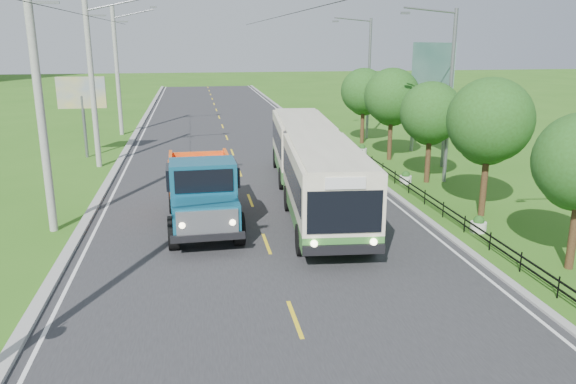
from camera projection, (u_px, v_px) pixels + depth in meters
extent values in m
plane|color=#306618|center=(295.00, 320.00, 15.53)|extent=(240.00, 240.00, 0.00)
cube|color=#28282B|center=(237.00, 165.00, 34.55)|extent=(14.00, 120.00, 0.02)
cube|color=#9E9E99|center=(116.00, 168.00, 33.37)|extent=(0.40, 120.00, 0.15)
cube|color=#9E9E99|center=(349.00, 160.00, 35.69)|extent=(0.30, 120.00, 0.10)
cube|color=silver|center=(126.00, 169.00, 33.47)|extent=(0.12, 120.00, 0.00)
cube|color=silver|center=(342.00, 161.00, 35.62)|extent=(0.12, 120.00, 0.00)
cube|color=yellow|center=(295.00, 319.00, 15.52)|extent=(0.12, 2.20, 0.00)
cube|color=black|center=(395.00, 178.00, 30.05)|extent=(0.04, 40.00, 0.60)
cylinder|color=gray|center=(40.00, 107.00, 21.43)|extent=(0.32, 0.32, 10.00)
cube|color=slate|center=(42.00, 2.00, 20.51)|extent=(1.20, 0.10, 0.10)
cylinder|color=gray|center=(92.00, 83.00, 32.85)|extent=(0.32, 0.32, 10.00)
cube|color=slate|center=(95.00, 15.00, 31.93)|extent=(1.20, 0.10, 0.10)
cylinder|color=gray|center=(117.00, 72.00, 44.26)|extent=(0.32, 0.32, 10.00)
cube|color=slate|center=(120.00, 22.00, 43.34)|extent=(1.20, 0.10, 0.10)
cube|color=slate|center=(153.00, 7.00, 43.47)|extent=(0.50, 0.18, 0.12)
cylinder|color=#382314|center=(574.00, 227.00, 18.62)|extent=(0.28, 0.28, 2.97)
sphere|color=#224915|center=(576.00, 176.00, 18.71)|extent=(2.33, 2.33, 2.33)
cylinder|color=#382314|center=(484.00, 178.00, 24.27)|extent=(0.28, 0.28, 3.36)
sphere|color=#224915|center=(490.00, 120.00, 23.61)|extent=(3.60, 3.60, 3.60)
sphere|color=#224915|center=(487.00, 135.00, 24.31)|extent=(2.64, 2.64, 2.64)
cylinder|color=#382314|center=(428.00, 155.00, 30.02)|extent=(0.28, 0.28, 3.02)
sphere|color=#224915|center=(431.00, 112.00, 29.43)|extent=(3.24, 3.24, 3.24)
sphere|color=#224915|center=(430.00, 123.00, 30.10)|extent=(2.38, 2.38, 2.38)
cylinder|color=#382314|center=(390.00, 135.00, 35.70)|extent=(0.28, 0.28, 3.25)
sphere|color=#224915|center=(392.00, 96.00, 35.06)|extent=(3.48, 3.48, 3.48)
sphere|color=#224915|center=(392.00, 106.00, 35.75)|extent=(2.55, 2.55, 2.55)
cylinder|color=#382314|center=(362.00, 123.00, 41.43)|extent=(0.28, 0.28, 3.08)
sphere|color=#224915|center=(364.00, 91.00, 40.82)|extent=(3.30, 3.30, 3.30)
sphere|color=#224915|center=(364.00, 99.00, 41.50)|extent=(2.42, 2.42, 2.42)
cylinder|color=slate|center=(450.00, 98.00, 29.40)|extent=(0.20, 0.20, 9.00)
cylinder|color=slate|center=(430.00, 10.00, 28.01)|extent=(2.80, 0.10, 0.34)
cube|color=slate|center=(405.00, 13.00, 27.84)|extent=(0.45, 0.16, 0.12)
cylinder|color=slate|center=(369.00, 80.00, 42.71)|extent=(0.20, 0.20, 9.00)
cylinder|color=slate|center=(353.00, 19.00, 41.33)|extent=(2.80, 0.10, 0.34)
cube|color=slate|center=(336.00, 21.00, 41.16)|extent=(0.45, 0.16, 0.12)
cylinder|color=silver|center=(478.00, 227.00, 22.57)|extent=(0.64, 0.64, 0.40)
sphere|color=#224915|center=(479.00, 221.00, 22.50)|extent=(0.44, 0.44, 0.44)
cylinder|color=silver|center=(405.00, 179.00, 30.18)|extent=(0.64, 0.64, 0.40)
sphere|color=#224915|center=(406.00, 175.00, 30.11)|extent=(0.44, 0.44, 0.44)
cylinder|color=silver|center=(362.00, 151.00, 37.79)|extent=(0.64, 0.64, 0.40)
sphere|color=#224915|center=(362.00, 148.00, 37.72)|extent=(0.44, 0.44, 0.44)
cylinder|color=slate|center=(85.00, 127.00, 36.30)|extent=(0.20, 0.20, 4.00)
cube|color=yellow|center=(81.00, 93.00, 35.72)|extent=(3.00, 0.15, 2.00)
cylinder|color=slate|center=(445.00, 126.00, 33.49)|extent=(0.24, 0.24, 5.00)
cylinder|color=slate|center=(413.00, 115.00, 38.25)|extent=(0.24, 0.24, 5.00)
cube|color=#144C47|center=(432.00, 67.00, 35.00)|extent=(0.20, 6.00, 3.00)
cube|color=#35762F|center=(325.00, 210.00, 22.56)|extent=(3.46, 8.49, 0.61)
cube|color=beige|center=(326.00, 176.00, 22.19)|extent=(3.46, 8.49, 2.13)
cube|color=black|center=(326.00, 176.00, 22.19)|extent=(3.44, 7.83, 1.05)
cube|color=#35762F|center=(301.00, 162.00, 31.32)|extent=(3.41, 7.94, 0.61)
cube|color=beige|center=(302.00, 138.00, 30.95)|extent=(3.41, 7.94, 2.13)
cube|color=black|center=(302.00, 137.00, 30.95)|extent=(3.40, 7.28, 1.05)
cube|color=#4C4C4C|center=(311.00, 159.00, 26.79)|extent=(2.68, 1.32, 2.63)
cube|color=black|center=(345.00, 212.00, 18.24)|extent=(2.48, 0.28, 1.44)
cylinder|color=black|center=(301.00, 240.00, 20.04)|extent=(0.45, 1.17, 1.15)
cylinder|color=black|center=(370.00, 238.00, 20.24)|extent=(0.45, 1.17, 1.15)
cylinder|color=black|center=(289.00, 198.00, 25.24)|extent=(0.45, 1.17, 1.15)
cylinder|color=black|center=(343.00, 197.00, 25.44)|extent=(0.45, 1.17, 1.15)
cylinder|color=black|center=(282.00, 178.00, 28.85)|extent=(0.45, 1.17, 1.15)
cylinder|color=black|center=(330.00, 177.00, 29.05)|extent=(0.45, 1.17, 1.15)
cylinder|color=black|center=(276.00, 158.00, 33.74)|extent=(0.45, 1.17, 1.15)
cylinder|color=black|center=(317.00, 157.00, 33.94)|extent=(0.45, 1.17, 1.15)
cube|color=navy|center=(206.00, 217.00, 20.43)|extent=(2.44, 1.66, 1.14)
cube|color=navy|center=(203.00, 189.00, 21.90)|extent=(2.56, 1.90, 2.28)
cube|color=black|center=(203.00, 175.00, 21.75)|extent=(2.80, 1.56, 0.80)
cube|color=black|center=(203.00, 209.00, 23.05)|extent=(1.33, 6.88, 0.29)
cube|color=orange|center=(200.00, 172.00, 24.59)|extent=(2.72, 3.50, 1.48)
cylinder|color=black|center=(174.00, 233.00, 20.59)|extent=(0.43, 1.27, 1.26)
cylinder|color=black|center=(239.00, 229.00, 21.04)|extent=(0.43, 1.27, 1.26)
cylinder|color=black|center=(174.00, 199.00, 24.91)|extent=(0.43, 1.27, 1.26)
cylinder|color=black|center=(228.00, 196.00, 25.36)|extent=(0.43, 1.27, 1.26)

